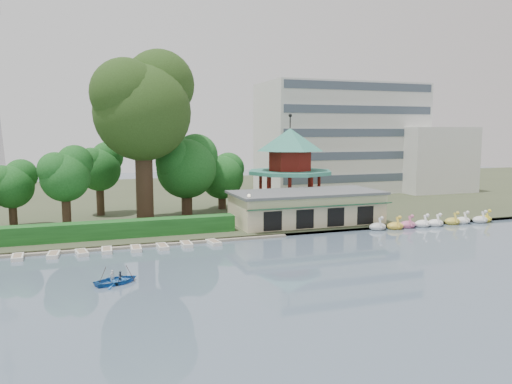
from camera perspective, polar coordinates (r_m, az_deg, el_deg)
name	(u,v)px	position (r m, az deg, el deg)	size (l,w,h in m)	color
ground_plane	(308,284)	(39.20, 5.98, -10.46)	(220.00, 220.00, 0.00)	slate
shore	(181,197)	(88.05, -8.52, -0.60)	(220.00, 70.00, 0.40)	#424930
embankment	(241,237)	(54.79, -1.74, -5.21)	(220.00, 0.60, 0.30)	gray
dock	(128,246)	(52.47, -14.38, -6.01)	(34.00, 1.60, 0.24)	gray
boathouse	(306,207)	(62.25, 5.77, -1.69)	(18.60, 9.39, 3.90)	beige
pavilion	(290,161)	(71.64, 3.89, 3.59)	(12.40, 12.40, 13.50)	beige
office_building	(356,142)	(96.07, 11.34, 5.68)	(38.00, 18.00, 20.00)	silver
hedge	(96,231)	(55.31, -17.82, -4.21)	(30.00, 2.00, 1.80)	#1E5D20
lamp_post	(249,206)	(56.26, -0.82, -1.58)	(0.36, 0.36, 4.28)	black
big_tree	(143,103)	(62.49, -12.75, 9.84)	(12.79, 11.92, 21.37)	#3A281C
small_trees	(123,172)	(65.80, -14.98, 2.20)	(39.90, 16.04, 10.95)	#3A281C
swan_boats	(436,222)	(66.14, 19.93, -3.29)	(18.18, 2.13, 1.92)	silver
moored_rowboats	(94,251)	(50.90, -17.99, -6.47)	(24.78, 2.72, 0.36)	white
rowboat_with_passengers	(117,277)	(40.59, -15.65, -9.35)	(5.62, 4.79, 2.01)	#2263B2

